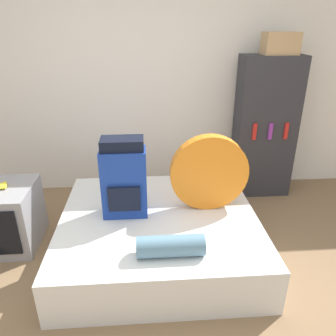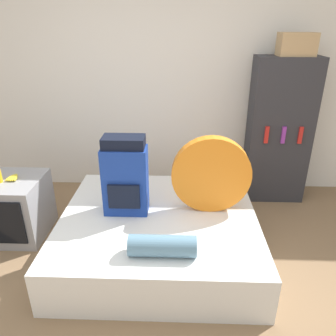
% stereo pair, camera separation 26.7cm
% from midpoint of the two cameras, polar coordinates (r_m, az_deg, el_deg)
% --- Properties ---
extents(ground_plane, '(16.00, 16.00, 0.00)m').
position_cam_midpoint_polar(ground_plane, '(2.60, -6.44, -23.98)').
color(ground_plane, '#846647').
extents(wall_back, '(8.00, 0.05, 2.60)m').
position_cam_midpoint_polar(wall_back, '(3.85, -6.44, 14.71)').
color(wall_back, white).
rests_on(wall_back, ground_plane).
extents(bed, '(1.70, 1.57, 0.38)m').
position_cam_midpoint_polar(bed, '(2.99, -4.17, -11.39)').
color(bed, white).
rests_on(bed, ground_plane).
extents(backpack, '(0.38, 0.24, 0.69)m').
position_cam_midpoint_polar(backpack, '(2.79, -10.40, -1.95)').
color(backpack, navy).
rests_on(backpack, bed).
extents(tent_bag, '(0.68, 0.10, 0.68)m').
position_cam_midpoint_polar(tent_bag, '(2.84, 4.51, -0.89)').
color(tent_bag, orange).
rests_on(tent_bag, bed).
extents(sleeping_roll, '(0.49, 0.16, 0.16)m').
position_cam_midpoint_polar(sleeping_roll, '(2.40, -2.82, -13.52)').
color(sleeping_roll, '#5B849E').
rests_on(sleeping_roll, bed).
extents(television, '(0.62, 0.59, 0.59)m').
position_cam_midpoint_polar(television, '(3.44, -29.01, -7.52)').
color(television, '#939399').
rests_on(television, ground_plane).
extents(banana_bunch, '(0.11, 0.15, 0.03)m').
position_cam_midpoint_polar(banana_bunch, '(3.30, -28.93, -2.70)').
color(banana_bunch, yellow).
rests_on(banana_bunch, television).
extents(bookshelf, '(0.67, 0.35, 1.61)m').
position_cam_midpoint_polar(bookshelf, '(3.89, 14.63, 6.66)').
color(bookshelf, '#2D2D33').
rests_on(bookshelf, ground_plane).
extents(cardboard_box, '(0.35, 0.22, 0.22)m').
position_cam_midpoint_polar(cardboard_box, '(3.72, 16.96, 20.04)').
color(cardboard_box, tan).
rests_on(cardboard_box, bookshelf).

